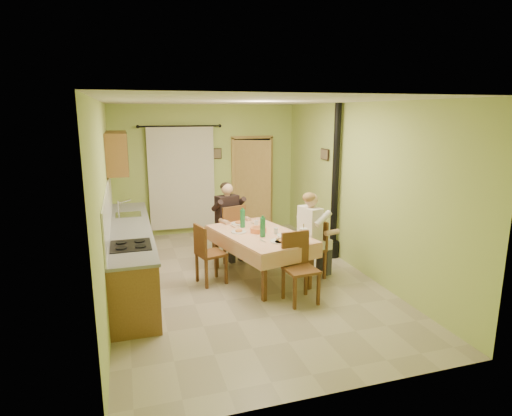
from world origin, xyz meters
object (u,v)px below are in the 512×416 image
object	(u,v)px
man_right	(312,225)
dining_table	(260,256)
chair_near	(300,282)
stove_flue	(334,203)
chair_right	(311,260)
chair_far	(229,244)
chair_left	(211,265)
man_far	(228,212)

from	to	relation	value
man_right	dining_table	bearing A→B (deg)	62.08
chair_near	stove_flue	xyz separation A→B (m)	(1.34, 1.61, 0.73)
chair_right	stove_flue	bearing A→B (deg)	-56.93
dining_table	stove_flue	distance (m)	1.84
chair_near	man_right	distance (m)	1.11
chair_near	chair_right	xyz separation A→B (m)	(0.53, 0.79, -0.00)
chair_far	chair_right	distance (m)	1.65
chair_right	chair_left	world-z (taller)	chair_left
dining_table	chair_left	size ratio (longest dim) A/B	2.11
chair_far	stove_flue	distance (m)	2.06
man_right	chair_right	bearing A→B (deg)	-90.00
man_far	stove_flue	xyz separation A→B (m)	(1.88, -0.46, 0.15)
dining_table	chair_far	world-z (taller)	chair_far
man_far	stove_flue	size ratio (longest dim) A/B	0.50
man_right	chair_left	bearing A→B (deg)	68.67
chair_near	stove_flue	size ratio (longest dim) A/B	0.35
chair_near	chair_right	distance (m)	0.95
chair_far	chair_right	xyz separation A→B (m)	(1.07, -1.26, -0.00)
man_far	man_right	xyz separation A→B (m)	(1.06, -1.28, 0.00)
chair_left	man_far	world-z (taller)	man_far
chair_near	chair_left	xyz separation A→B (m)	(-1.08, 1.04, -0.00)
chair_left	stove_flue	xyz separation A→B (m)	(2.42, 0.57, 0.73)
dining_table	man_right	world-z (taller)	man_right
chair_right	chair_left	size ratio (longest dim) A/B	0.99
man_right	chair_far	bearing A→B (deg)	27.66
dining_table	man_far	size ratio (longest dim) A/B	1.45
dining_table	chair_far	distance (m)	1.08
chair_far	stove_flue	bearing A→B (deg)	-30.48
chair_left	stove_flue	world-z (taller)	stove_flue
chair_right	chair_left	distance (m)	1.63
chair_right	man_right	world-z (taller)	man_right
stove_flue	chair_right	bearing A→B (deg)	-134.71
chair_near	dining_table	bearing A→B (deg)	-79.16
dining_table	chair_left	distance (m)	0.81
man_far	man_right	bearing A→B (deg)	-67.62
dining_table	chair_far	size ratio (longest dim) A/B	1.97
man_right	stove_flue	bearing A→B (deg)	-57.27
chair_right	stove_flue	world-z (taller)	stove_flue
man_far	chair_right	bearing A→B (deg)	-67.23
chair_right	dining_table	bearing A→B (deg)	62.49
chair_right	chair_near	bearing A→B (deg)	134.02
dining_table	stove_flue	bearing A→B (deg)	6.19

